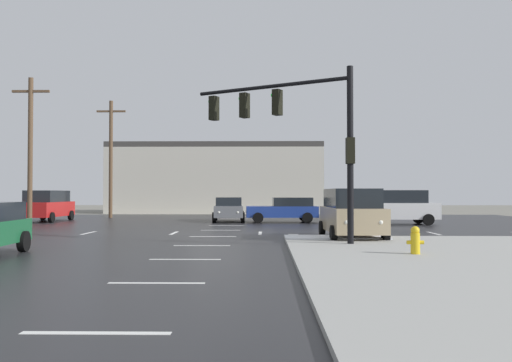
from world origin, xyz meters
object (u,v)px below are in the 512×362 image
at_px(utility_pole_distant, 111,156).
at_px(suv_tan, 351,213).
at_px(fire_hydrant, 415,240).
at_px(suv_red, 47,205).
at_px(sedan_grey, 229,209).
at_px(sedan_blue, 285,209).
at_px(suv_white, 396,206).
at_px(utility_pole_far, 30,148).
at_px(traffic_signal_mast, 295,124).

bearing_deg(utility_pole_distant, suv_tan, -51.36).
bearing_deg(fire_hydrant, suv_red, 133.02).
relative_size(sedan_grey, utility_pole_distant, 0.52).
xyz_separation_m(fire_hydrant, sedan_blue, (-3.06, 18.95, 0.32)).
height_order(suv_white, utility_pole_far, utility_pole_far).
height_order(sedan_grey, utility_pole_distant, utility_pole_distant).
height_order(suv_red, utility_pole_distant, utility_pole_distant).
relative_size(suv_tan, utility_pole_distant, 0.55).
relative_size(sedan_blue, suv_red, 0.95).
relative_size(sedan_grey, sedan_blue, 1.00).
bearing_deg(suv_red, utility_pole_distant, -25.23).
bearing_deg(utility_pole_far, fire_hydrant, -41.41).
height_order(fire_hydrant, utility_pole_far, utility_pole_far).
distance_m(fire_hydrant, sedan_grey, 21.17).
height_order(sedan_blue, suv_white, suv_white).
relative_size(suv_tan, utility_pole_far, 0.56).
distance_m(fire_hydrant, utility_pole_distant, 30.37).
bearing_deg(suv_tan, sedan_grey, -158.25).
xyz_separation_m(sedan_blue, suv_white, (6.53, -2.10, 0.24)).
bearing_deg(sedan_blue, sedan_grey, -20.01).
xyz_separation_m(sedan_grey, utility_pole_far, (-11.37, -4.16, 3.69)).
height_order(fire_hydrant, sedan_grey, sedan_grey).
xyz_separation_m(sedan_blue, utility_pole_far, (-15.00, -3.01, 3.69)).
distance_m(sedan_blue, utility_pole_distant, 15.01).
height_order(traffic_signal_mast, utility_pole_far, utility_pole_far).
bearing_deg(traffic_signal_mast, utility_pole_far, -9.62).
xyz_separation_m(sedan_blue, suv_red, (-15.64, 1.09, 0.24)).
height_order(traffic_signal_mast, sedan_blue, traffic_signal_mast).
relative_size(traffic_signal_mast, sedan_grey, 1.33).
bearing_deg(sedan_grey, sedan_blue, 69.20).
distance_m(suv_red, suv_tan, 22.50).
bearing_deg(sedan_blue, suv_white, 159.60).
distance_m(traffic_signal_mast, utility_pole_distant, 24.88).
height_order(suv_tan, utility_pole_distant, utility_pole_distant).
height_order(suv_white, utility_pole_distant, utility_pole_distant).
bearing_deg(fire_hydrant, suv_tan, 97.19).
height_order(traffic_signal_mast, fire_hydrant, traffic_signal_mast).
relative_size(fire_hydrant, sedan_blue, 0.17).
relative_size(suv_red, utility_pole_far, 0.56).
relative_size(suv_white, utility_pole_distant, 0.55).
height_order(sedan_grey, suv_white, suv_white).
bearing_deg(sedan_grey, utility_pole_distant, -123.18).
distance_m(sedan_grey, suv_red, 12.01).
distance_m(traffic_signal_mast, suv_tan, 4.65).
bearing_deg(sedan_grey, suv_red, -93.11).
distance_m(sedan_blue, suv_tan, 12.75).
xyz_separation_m(traffic_signal_mast, utility_pole_far, (-14.88, 11.77, 0.14)).
bearing_deg(fire_hydrant, utility_pole_far, 138.59).
bearing_deg(sedan_grey, suv_white, 68.95).
height_order(sedan_blue, suv_tan, suv_tan).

